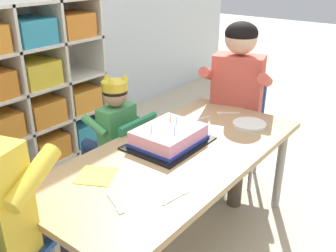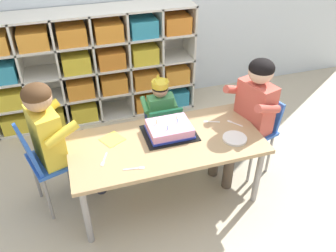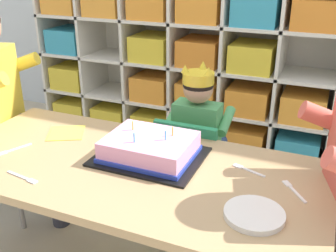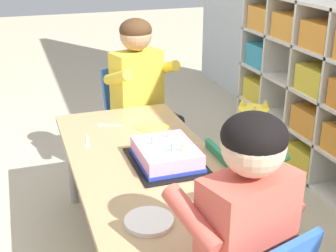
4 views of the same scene
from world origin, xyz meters
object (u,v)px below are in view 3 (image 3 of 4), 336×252
Objects in this scene: paper_plate_stack at (254,214)px; fork_at_table_front_edge at (293,190)px; fork_by_napkin at (247,169)px; activity_table at (128,178)px; child_with_crown at (200,126)px; fork_beside_plate_stack at (24,178)px; fork_scattered_mid_table at (12,150)px; adult_helper_seated at (3,93)px; classroom_chair_blue at (192,164)px; birthday_cake_on_tray at (150,149)px.

paper_plate_stack reaches higher than fork_at_table_front_edge.
fork_by_napkin is at bearing -149.63° from fork_at_table_front_edge.
activity_table is 0.54m from child_with_crown.
child_with_crown is at bearing -108.29° from fork_beside_plate_stack.
child_with_crown is 0.76m from paper_plate_stack.
fork_scattered_mid_table is (-0.95, 0.06, -0.01)m from paper_plate_stack.
fork_at_table_front_edge is (0.09, 0.19, -0.01)m from paper_plate_stack.
adult_helper_seated is 1.29m from paper_plate_stack.
paper_plate_stack is at bearing -70.23° from fork_scattered_mid_table.
paper_plate_stack is at bearing -122.83° from adult_helper_seated.
fork_beside_plate_stack is (-0.38, -0.64, 0.19)m from classroom_chair_blue.
activity_table is 1.34× the size of adult_helper_seated.
paper_plate_stack is at bearing -26.00° from birthday_cake_on_tray.
fork_beside_plate_stack and fork_scattered_mid_table have the same top height.
fork_beside_plate_stack is at bearing -142.22° from activity_table.
classroom_chair_blue is 3.33× the size of paper_plate_stack.
birthday_cake_on_tray is at bearing 59.10° from activity_table.
classroom_chair_blue is at bearing -93.33° from adult_helper_seated.
adult_helper_seated is 7.41× the size of fork_beside_plate_stack.
fork_by_napkin and fork_beside_plate_stack have the same top height.
fork_beside_plate_stack is at bearing 62.71° from child_with_crown.
child_with_crown is at bearing -171.12° from fork_at_table_front_edge.
birthday_cake_on_tray is at bearing 83.58° from child_with_crown.
fork_scattered_mid_table is at bearing 176.59° from paper_plate_stack.
adult_helper_seated reaches higher than birthday_cake_on_tray.
fork_at_table_front_edge is (0.47, -0.47, 0.05)m from child_with_crown.
birthday_cake_on_tray is 0.48m from paper_plate_stack.
fork_at_table_front_edge is at bearing 6.12° from activity_table.
child_with_crown is 0.93m from adult_helper_seated.
paper_plate_stack is at bearing -53.50° from fork_by_napkin.
fork_at_table_front_edge is (1.33, -0.14, -0.11)m from adult_helper_seated.
classroom_chair_blue is 5.16× the size of fork_at_table_front_edge.
adult_helper_seated reaches higher than classroom_chair_blue.
classroom_chair_blue is at bearing -25.48° from fork_scattered_mid_table.
child_with_crown is (-0.00, 0.10, 0.15)m from classroom_chair_blue.
child_with_crown is at bearing 79.54° from activity_table.
adult_helper_seated is 5.90× the size of paper_plate_stack.
classroom_chair_blue is at bearing 77.04° from activity_table.
activity_table is at bearing -120.52° from fork_at_table_front_edge.
fork_at_table_front_edge is at bearing -113.96° from adult_helper_seated.
paper_plate_stack is at bearing -14.85° from activity_table.
child_with_crown reaches higher than fork_beside_plate_stack.
adult_helper_seated is 7.96× the size of fork_scattered_mid_table.
adult_helper_seated is at bearing -164.14° from fork_by_napkin.
classroom_chair_blue is 0.56× the size of adult_helper_seated.
fork_at_table_front_edge is at bearing 65.27° from paper_plate_stack.
fork_beside_plate_stack is 0.24m from fork_scattered_mid_table.
child_with_crown is at bearing 147.34° from fork_by_napkin.
fork_by_napkin is at bearing 18.10° from activity_table.
activity_table is 1.75× the size of child_with_crown.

